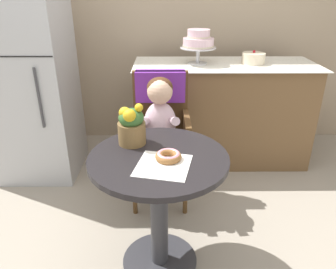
{
  "coord_description": "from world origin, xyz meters",
  "views": [
    {
      "loc": [
        0.04,
        -1.44,
        1.51
      ],
      "look_at": [
        0.05,
        0.15,
        0.77
      ],
      "focal_mm": 34.62,
      "sensor_mm": 36.0,
      "label": 1
    }
  ],
  "objects_px": {
    "donut_front": "(168,156)",
    "refrigerator": "(29,76)",
    "wicker_chair": "(160,117)",
    "flower_vase": "(131,125)",
    "tiered_cake_stand": "(198,42)",
    "round_layer_cake": "(253,58)",
    "seated_child": "(159,120)",
    "cafe_table": "(159,191)"
  },
  "relations": [
    {
      "from": "flower_vase",
      "to": "tiered_cake_stand",
      "type": "height_order",
      "value": "tiered_cake_stand"
    },
    {
      "from": "wicker_chair",
      "to": "flower_vase",
      "type": "relative_size",
      "value": 4.12
    },
    {
      "from": "refrigerator",
      "to": "tiered_cake_stand",
      "type": "bearing_deg",
      "value": 8.36
    },
    {
      "from": "seated_child",
      "to": "tiered_cake_stand",
      "type": "distance_m",
      "value": 0.88
    },
    {
      "from": "wicker_chair",
      "to": "donut_front",
      "type": "relative_size",
      "value": 7.28
    },
    {
      "from": "flower_vase",
      "to": "round_layer_cake",
      "type": "bearing_deg",
      "value": 51.3
    },
    {
      "from": "wicker_chair",
      "to": "round_layer_cake",
      "type": "distance_m",
      "value": 1.02
    },
    {
      "from": "wicker_chair",
      "to": "donut_front",
      "type": "xyz_separation_m",
      "value": [
        0.05,
        -0.78,
        0.1
      ]
    },
    {
      "from": "tiered_cake_stand",
      "to": "wicker_chair",
      "type": "bearing_deg",
      "value": -119.23
    },
    {
      "from": "cafe_table",
      "to": "tiered_cake_stand",
      "type": "bearing_deg",
      "value": 76.55
    },
    {
      "from": "donut_front",
      "to": "refrigerator",
      "type": "height_order",
      "value": "refrigerator"
    },
    {
      "from": "wicker_chair",
      "to": "refrigerator",
      "type": "xyz_separation_m",
      "value": [
        -1.05,
        0.36,
        0.21
      ]
    },
    {
      "from": "donut_front",
      "to": "tiered_cake_stand",
      "type": "xyz_separation_m",
      "value": [
        0.26,
        1.34,
        0.34
      ]
    },
    {
      "from": "flower_vase",
      "to": "tiered_cake_stand",
      "type": "relative_size",
      "value": 0.77
    },
    {
      "from": "wicker_chair",
      "to": "seated_child",
      "type": "height_order",
      "value": "seated_child"
    },
    {
      "from": "wicker_chair",
      "to": "flower_vase",
      "type": "xyz_separation_m",
      "value": [
        -0.14,
        -0.59,
        0.19
      ]
    },
    {
      "from": "seated_child",
      "to": "flower_vase",
      "type": "relative_size",
      "value": 3.14
    },
    {
      "from": "cafe_table",
      "to": "round_layer_cake",
      "type": "relative_size",
      "value": 3.7
    },
    {
      "from": "wicker_chair",
      "to": "refrigerator",
      "type": "relative_size",
      "value": 0.56
    },
    {
      "from": "round_layer_cake",
      "to": "wicker_chair",
      "type": "bearing_deg",
      "value": -144.15
    },
    {
      "from": "tiered_cake_stand",
      "to": "refrigerator",
      "type": "relative_size",
      "value": 0.18
    },
    {
      "from": "flower_vase",
      "to": "round_layer_cake",
      "type": "distance_m",
      "value": 1.49
    },
    {
      "from": "donut_front",
      "to": "tiered_cake_stand",
      "type": "height_order",
      "value": "tiered_cake_stand"
    },
    {
      "from": "wicker_chair",
      "to": "refrigerator",
      "type": "height_order",
      "value": "refrigerator"
    },
    {
      "from": "cafe_table",
      "to": "round_layer_cake",
      "type": "xyz_separation_m",
      "value": [
        0.78,
        1.31,
        0.44
      ]
    },
    {
      "from": "donut_front",
      "to": "refrigerator",
      "type": "bearing_deg",
      "value": 133.94
    },
    {
      "from": "cafe_table",
      "to": "refrigerator",
      "type": "bearing_deg",
      "value": 133.67
    },
    {
      "from": "seated_child",
      "to": "tiered_cake_stand",
      "type": "height_order",
      "value": "tiered_cake_stand"
    },
    {
      "from": "cafe_table",
      "to": "flower_vase",
      "type": "distance_m",
      "value": 0.38
    },
    {
      "from": "tiered_cake_stand",
      "to": "refrigerator",
      "type": "xyz_separation_m",
      "value": [
        -1.36,
        -0.2,
        -0.23
      ]
    },
    {
      "from": "wicker_chair",
      "to": "seated_child",
      "type": "distance_m",
      "value": 0.16
    },
    {
      "from": "wicker_chair",
      "to": "seated_child",
      "type": "xyz_separation_m",
      "value": [
        -0.0,
        -0.16,
        0.04
      ]
    },
    {
      "from": "seated_child",
      "to": "donut_front",
      "type": "relative_size",
      "value": 5.54
    },
    {
      "from": "round_layer_cake",
      "to": "tiered_cake_stand",
      "type": "bearing_deg",
      "value": -179.37
    },
    {
      "from": "wicker_chair",
      "to": "round_layer_cake",
      "type": "bearing_deg",
      "value": 35.39
    },
    {
      "from": "cafe_table",
      "to": "wicker_chair",
      "type": "distance_m",
      "value": 0.75
    },
    {
      "from": "seated_child",
      "to": "cafe_table",
      "type": "bearing_deg",
      "value": -89.56
    },
    {
      "from": "wicker_chair",
      "to": "flower_vase",
      "type": "bearing_deg",
      "value": -103.95
    },
    {
      "from": "donut_front",
      "to": "flower_vase",
      "type": "xyz_separation_m",
      "value": [
        -0.2,
        0.19,
        0.09
      ]
    },
    {
      "from": "cafe_table",
      "to": "wicker_chair",
      "type": "height_order",
      "value": "wicker_chair"
    },
    {
      "from": "flower_vase",
      "to": "refrigerator",
      "type": "distance_m",
      "value": 1.31
    },
    {
      "from": "donut_front",
      "to": "refrigerator",
      "type": "relative_size",
      "value": 0.08
    }
  ]
}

